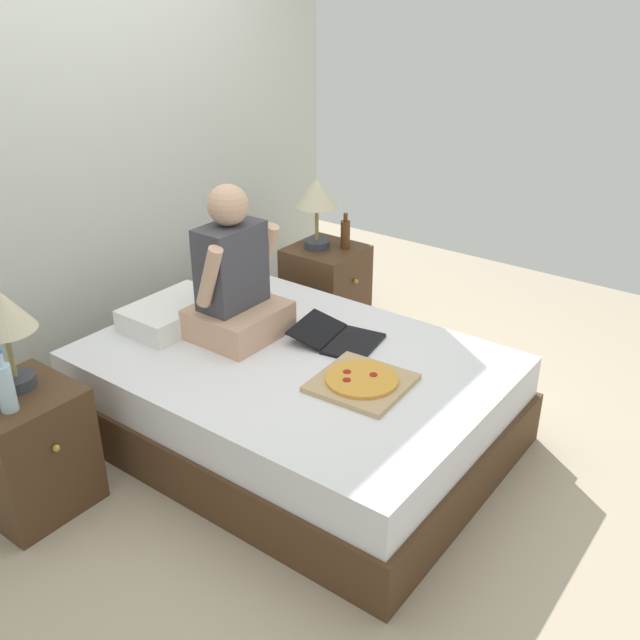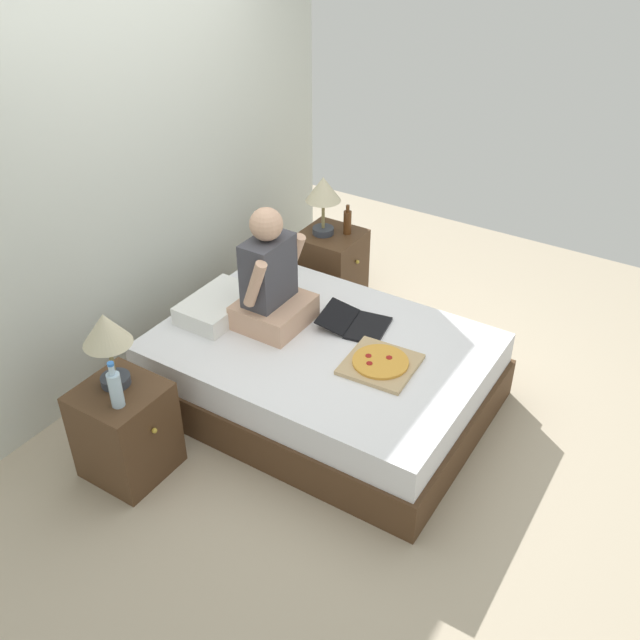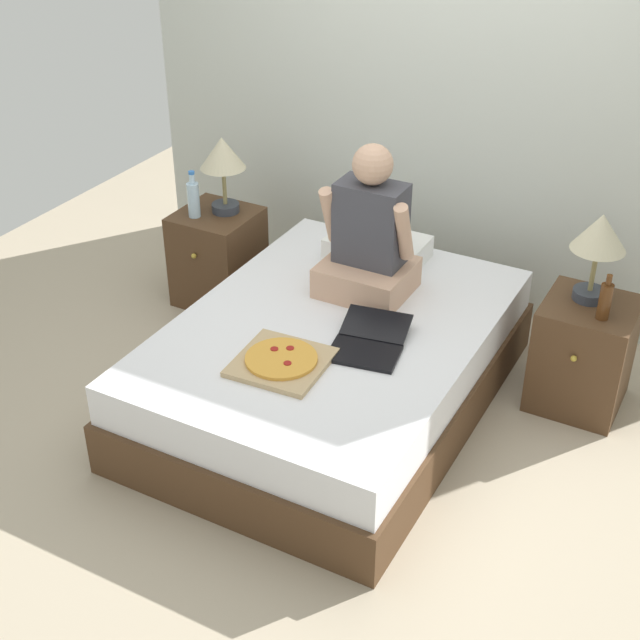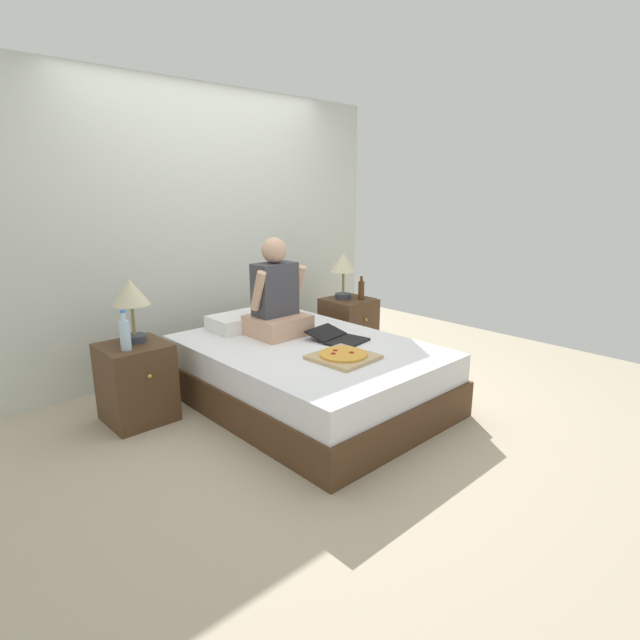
% 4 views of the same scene
% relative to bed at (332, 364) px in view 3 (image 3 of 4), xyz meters
% --- Properties ---
extents(ground_plane, '(5.82, 5.82, 0.00)m').
position_rel_bed_xyz_m(ground_plane, '(0.00, 0.00, -0.23)').
color(ground_plane, tan).
extents(wall_back, '(3.82, 0.12, 2.50)m').
position_rel_bed_xyz_m(wall_back, '(0.00, 1.36, 1.02)').
color(wall_back, silver).
rests_on(wall_back, ground).
extents(bed, '(1.44, 2.01, 0.47)m').
position_rel_bed_xyz_m(bed, '(0.00, 0.00, 0.00)').
color(bed, '#4C331E').
rests_on(bed, ground).
extents(nightstand_left, '(0.44, 0.47, 0.57)m').
position_rel_bed_xyz_m(nightstand_left, '(-1.09, 0.61, 0.05)').
color(nightstand_left, '#4C331E').
rests_on(nightstand_left, ground).
extents(lamp_on_left_nightstand, '(0.26, 0.26, 0.45)m').
position_rel_bed_xyz_m(lamp_on_left_nightstand, '(-1.05, 0.66, 0.66)').
color(lamp_on_left_nightstand, '#333842').
rests_on(lamp_on_left_nightstand, nightstand_left).
extents(water_bottle, '(0.07, 0.07, 0.28)m').
position_rel_bed_xyz_m(water_bottle, '(-1.17, 0.52, 0.45)').
color(water_bottle, silver).
rests_on(water_bottle, nightstand_left).
extents(nightstand_right, '(0.44, 0.47, 0.57)m').
position_rel_bed_xyz_m(nightstand_right, '(1.09, 0.61, 0.05)').
color(nightstand_right, '#4C331E').
rests_on(nightstand_right, ground).
extents(lamp_on_right_nightstand, '(0.26, 0.26, 0.45)m').
position_rel_bed_xyz_m(lamp_on_right_nightstand, '(1.06, 0.66, 0.66)').
color(lamp_on_right_nightstand, '#333842').
rests_on(lamp_on_right_nightstand, nightstand_right).
extents(beer_bottle, '(0.06, 0.06, 0.23)m').
position_rel_bed_xyz_m(beer_bottle, '(1.16, 0.51, 0.43)').
color(beer_bottle, '#512D14').
rests_on(beer_bottle, nightstand_right).
extents(pillow, '(0.52, 0.34, 0.12)m').
position_rel_bed_xyz_m(pillow, '(-0.10, 0.72, 0.30)').
color(pillow, white).
rests_on(pillow, bed).
extents(person_seated, '(0.47, 0.40, 0.78)m').
position_rel_bed_xyz_m(person_seated, '(0.01, 0.38, 0.53)').
color(person_seated, tan).
rests_on(person_seated, bed).
extents(laptop, '(0.38, 0.46, 0.07)m').
position_rel_bed_xyz_m(laptop, '(0.24, -0.11, 0.26)').
color(laptop, black).
rests_on(laptop, bed).
extents(pizza_box, '(0.42, 0.42, 0.05)m').
position_rel_bed_xyz_m(pizza_box, '(-0.04, -0.42, 0.26)').
color(pizza_box, tan).
rests_on(pizza_box, bed).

